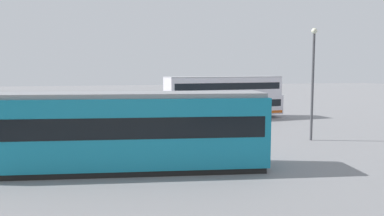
% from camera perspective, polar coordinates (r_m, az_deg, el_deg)
% --- Properties ---
extents(ground_plane, '(160.00, 160.00, 0.00)m').
position_cam_1_polar(ground_plane, '(30.79, -0.49, -2.67)').
color(ground_plane, gray).
extents(double_decker_bus, '(11.34, 3.73, 3.87)m').
position_cam_1_polar(double_decker_bus, '(35.04, 4.76, 1.59)').
color(double_decker_bus, silver).
rests_on(double_decker_bus, ground).
extents(tram_yellow, '(14.02, 4.56, 3.50)m').
position_cam_1_polar(tram_yellow, '(17.43, -11.92, -3.29)').
color(tram_yellow, teal).
rests_on(tram_yellow, ground).
extents(pedestrian_near_railing, '(0.39, 0.39, 1.80)m').
position_cam_1_polar(pedestrian_near_railing, '(26.88, -6.41, -1.69)').
color(pedestrian_near_railing, '#33384C').
rests_on(pedestrian_near_railing, ground).
extents(pedestrian_railing, '(6.96, 0.39, 1.08)m').
position_cam_1_polar(pedestrian_railing, '(24.49, 0.61, -3.12)').
color(pedestrian_railing, gray).
rests_on(pedestrian_railing, ground).
extents(info_sign, '(1.08, 0.19, 2.57)m').
position_cam_1_polar(info_sign, '(23.06, -12.04, -1.18)').
color(info_sign, slate).
rests_on(info_sign, ground).
extents(street_lamp, '(0.36, 0.36, 7.07)m').
position_cam_1_polar(street_lamp, '(25.38, 17.51, 4.61)').
color(street_lamp, '#4C4C51').
rests_on(street_lamp, ground).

